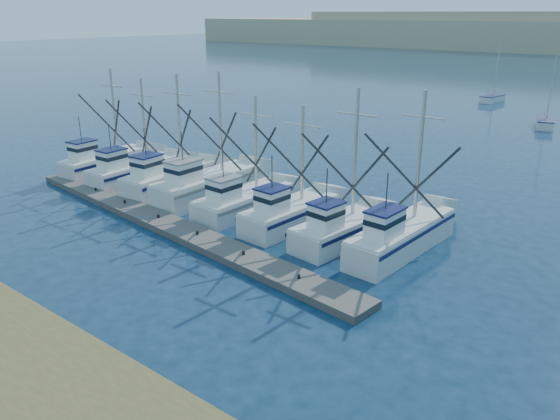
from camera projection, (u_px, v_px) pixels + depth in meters
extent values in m
plane|color=#0C2337|center=(173.00, 308.00, 24.64)|extent=(500.00, 500.00, 0.00)
cube|color=#56514D|center=(168.00, 225.00, 33.77)|extent=(30.31, 5.31, 0.40)
cube|color=silver|center=(106.00, 164.00, 45.30)|extent=(2.82, 7.91, 1.47)
cube|color=white|center=(83.00, 151.00, 43.32)|extent=(1.46, 1.98, 1.50)
cylinder|color=#B7B2A8|center=(114.00, 111.00, 44.86)|extent=(0.22, 0.22, 6.91)
cube|color=silver|center=(135.00, 172.00, 43.08)|extent=(2.69, 7.78, 1.36)
cube|color=white|center=(112.00, 160.00, 41.13)|extent=(1.47, 1.93, 1.50)
cylinder|color=#B7B2A8|center=(144.00, 120.00, 42.71)|extent=(0.22, 0.22, 6.53)
cube|color=silver|center=(170.00, 181.00, 40.67)|extent=(3.12, 7.85, 1.54)
cube|color=white|center=(147.00, 166.00, 38.69)|extent=(1.61, 1.98, 1.50)
cylinder|color=#B7B2A8|center=(179.00, 122.00, 40.20)|extent=(0.22, 0.22, 6.88)
cube|color=silver|center=(208.00, 187.00, 38.98)|extent=(2.70, 8.74, 1.67)
cube|color=white|center=(184.00, 172.00, 36.79)|extent=(1.54, 2.14, 1.50)
cylinder|color=#B7B2A8|center=(220.00, 123.00, 38.59)|extent=(0.22, 0.22, 7.13)
cube|color=silver|center=(244.00, 203.00, 36.25)|extent=(2.83, 7.55, 1.30)
cube|color=white|center=(224.00, 190.00, 34.36)|extent=(1.54, 1.87, 1.50)
cylinder|color=#B7B2A8|center=(256.00, 144.00, 35.90)|extent=(0.22, 0.22, 6.29)
cube|color=silver|center=(290.00, 216.00, 33.75)|extent=(2.89, 7.15, 1.41)
cube|color=white|center=(272.00, 201.00, 31.93)|extent=(1.51, 1.80, 1.50)
cylinder|color=#B7B2A8|center=(302.00, 154.00, 33.37)|extent=(0.22, 0.22, 5.98)
cube|color=silver|center=(342.00, 232.00, 31.46)|extent=(3.17, 6.96, 1.33)
cube|color=white|center=(326.00, 217.00, 29.70)|extent=(1.57, 1.79, 1.50)
cylinder|color=#B7B2A8|center=(355.00, 154.00, 30.81)|extent=(0.22, 0.22, 7.43)
cube|color=silver|center=(401.00, 239.00, 30.19)|extent=(2.67, 8.69, 1.55)
cube|color=white|center=(385.00, 224.00, 28.04)|extent=(1.38, 2.16, 1.50)
cylinder|color=#B7B2A8|center=(420.00, 157.00, 29.78)|extent=(0.22, 0.22, 7.22)
cube|color=silver|center=(545.00, 123.00, 63.58)|extent=(3.01, 5.56, 0.90)
cylinder|color=#B7B2A8|center=(551.00, 88.00, 62.43)|extent=(0.12, 0.12, 7.20)
cube|color=silver|center=(492.00, 99.00, 81.48)|extent=(2.35, 5.18, 0.90)
cylinder|color=#B7B2A8|center=(497.00, 71.00, 80.33)|extent=(0.12, 0.12, 7.20)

